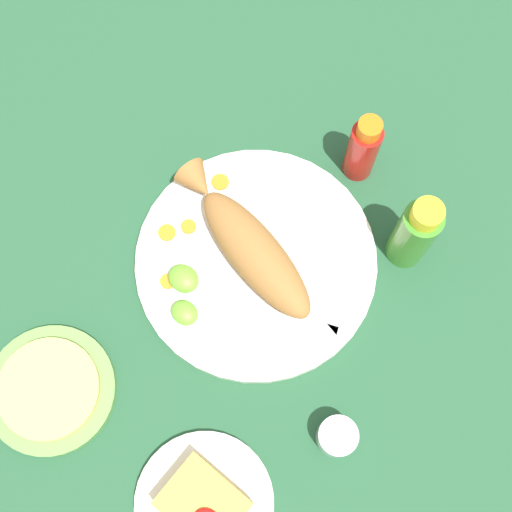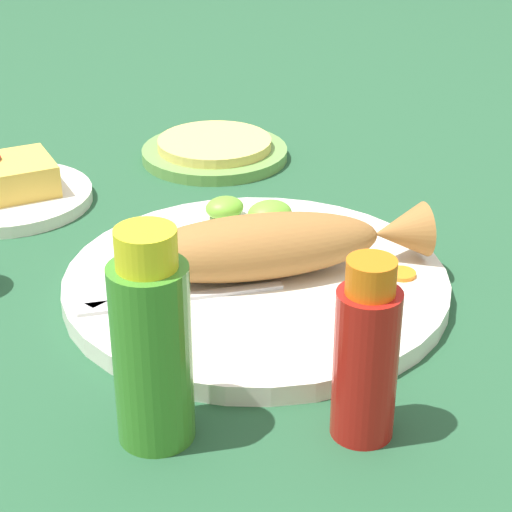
{
  "view_description": "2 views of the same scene",
  "coord_description": "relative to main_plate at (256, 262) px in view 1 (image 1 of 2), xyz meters",
  "views": [
    {
      "loc": [
        0.19,
        -0.24,
        1.02
      ],
      "look_at": [
        0.0,
        0.0,
        0.04
      ],
      "focal_mm": 50.0,
      "sensor_mm": 36.0,
      "label": 1
    },
    {
      "loc": [
        0.33,
        0.68,
        0.43
      ],
      "look_at": [
        0.0,
        0.0,
        0.04
      ],
      "focal_mm": 65.0,
      "sensor_mm": 36.0,
      "label": 2
    }
  ],
  "objects": [
    {
      "name": "main_plate",
      "position": [
        0.0,
        0.0,
        0.0
      ],
      "size": [
        0.36,
        0.36,
        0.02
      ],
      "primitive_type": "cylinder",
      "color": "white",
      "rests_on": "ground_plane"
    },
    {
      "name": "fork_near",
      "position": [
        0.09,
        0.01,
        0.01
      ],
      "size": [
        0.18,
        0.05,
        0.0
      ],
      "rotation": [
        0.0,
        0.0,
        6.07
      ],
      "color": "silver",
      "rests_on": "main_plate"
    },
    {
      "name": "hot_sauce_bottle_green",
      "position": [
        0.16,
        0.16,
        0.07
      ],
      "size": [
        0.06,
        0.06,
        0.17
      ],
      "color": "#3D8428",
      "rests_on": "ground_plane"
    },
    {
      "name": "fork_far",
      "position": [
        0.09,
        -0.04,
        0.01
      ],
      "size": [
        0.18,
        0.08,
        0.0
      ],
      "rotation": [
        0.0,
        0.0,
        6.67
      ],
      "color": "silver",
      "rests_on": "main_plate"
    },
    {
      "name": "hot_sauce_bottle_red",
      "position": [
        0.02,
        0.22,
        0.06
      ],
      "size": [
        0.05,
        0.05,
        0.14
      ],
      "color": "#B21914",
      "rests_on": "ground_plane"
    },
    {
      "name": "tortilla_plate",
      "position": [
        -0.1,
        -0.33,
        -0.0
      ],
      "size": [
        0.18,
        0.18,
        0.01
      ],
      "primitive_type": "cylinder",
      "color": "#6B9E4C",
      "rests_on": "ground_plane"
    },
    {
      "name": "ground_plane",
      "position": [
        0.0,
        0.0,
        -0.01
      ],
      "size": [
        4.0,
        4.0,
        0.0
      ],
      "primitive_type": "plane",
      "color": "#235133"
    },
    {
      "name": "lime_wedge_main",
      "position": [
        -0.06,
        -0.09,
        0.02
      ],
      "size": [
        0.05,
        0.04,
        0.03
      ],
      "primitive_type": "ellipsoid",
      "color": "#6BB233",
      "rests_on": "main_plate"
    },
    {
      "name": "tortilla_stack",
      "position": [
        -0.1,
        -0.33,
        0.01
      ],
      "size": [
        0.14,
        0.14,
        0.01
      ],
      "primitive_type": "cylinder",
      "color": "#E0C666",
      "rests_on": "tortilla_plate"
    },
    {
      "name": "carrot_slice_near",
      "position": [
        -0.12,
        0.06,
        0.01
      ],
      "size": [
        0.03,
        0.03,
        0.0
      ],
      "primitive_type": "cylinder",
      "color": "orange",
      "rests_on": "main_plate"
    },
    {
      "name": "carrot_slice_mid",
      "position": [
        -0.11,
        -0.02,
        0.01
      ],
      "size": [
        0.02,
        0.02,
        0.0
      ],
      "primitive_type": "cylinder",
      "color": "orange",
      "rests_on": "main_plate"
    },
    {
      "name": "lime_wedge_side",
      "position": [
        -0.03,
        -0.13,
        0.02
      ],
      "size": [
        0.04,
        0.03,
        0.02
      ],
      "primitive_type": "ellipsoid",
      "color": "#6BB233",
      "rests_on": "main_plate"
    },
    {
      "name": "salt_cup",
      "position": [
        0.25,
        -0.13,
        0.01
      ],
      "size": [
        0.05,
        0.05,
        0.05
      ],
      "color": "silver",
      "rests_on": "ground_plane"
    },
    {
      "name": "carrot_slice_extra",
      "position": [
        -0.08,
        -0.11,
        0.01
      ],
      "size": [
        0.02,
        0.02,
        0.0
      ],
      "primitive_type": "cylinder",
      "color": "orange",
      "rests_on": "main_plate"
    },
    {
      "name": "fried_fish",
      "position": [
        -0.02,
        0.0,
        0.04
      ],
      "size": [
        0.29,
        0.12,
        0.06
      ],
      "rotation": [
        0.0,
        0.0,
        -0.23
      ],
      "color": "#996633",
      "rests_on": "main_plate"
    },
    {
      "name": "carrot_slice_far",
      "position": [
        -0.13,
        -0.05,
        0.01
      ],
      "size": [
        0.03,
        0.03,
        0.0
      ],
      "primitive_type": "cylinder",
      "color": "orange",
      "rests_on": "main_plate"
    },
    {
      "name": "side_plate_fries",
      "position": [
        0.16,
        -0.31,
        -0.0
      ],
      "size": [
        0.19,
        0.19,
        0.01
      ],
      "primitive_type": "cylinder",
      "color": "white",
      "rests_on": "ground_plane"
    },
    {
      "name": "fries_pile",
      "position": [
        0.16,
        -0.31,
        0.02
      ],
      "size": [
        0.1,
        0.08,
        0.04
      ],
      "color": "gold",
      "rests_on": "side_plate_fries"
    }
  ]
}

